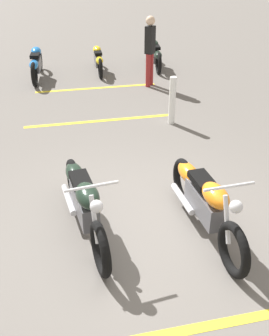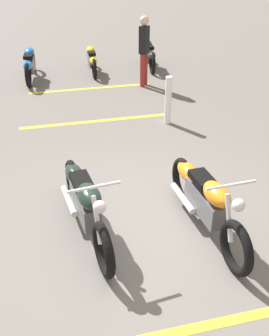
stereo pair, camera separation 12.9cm
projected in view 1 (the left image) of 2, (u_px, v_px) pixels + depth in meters
The scene contains 11 objects.
ground_plane at pixel (143, 225), 5.46m from camera, with size 60.00×60.00×0.00m, color #66605B.
motorcycle_bright_foreground at pixel (204, 200), 5.17m from camera, with size 2.23×0.62×1.04m.
motorcycle_dark_foreground at pixel (84, 201), 5.16m from camera, with size 2.23×0.62×1.04m.
motorcycle_row_far_left at pixel (155, 54), 12.03m from camera, with size 2.07×0.41×0.78m.
motorcycle_row_left at pixel (98, 59), 11.62m from camera, with size 1.91×0.30×0.72m.
motorcycle_row_center at pixel (36, 63), 11.05m from camera, with size 2.18×0.42×0.82m.
bystander_near_row at pixel (150, 48), 10.24m from camera, with size 0.32×0.32×1.79m.
bollard_post at pixel (172, 101), 8.27m from camera, with size 0.14×0.14×1.01m, color white.
parking_stripe_near at pixel (219, 324), 4.05m from camera, with size 3.20×0.12×0.01m, color yellow.
parking_stripe_mid at pixel (99, 121), 8.62m from camera, with size 3.20×0.12×0.01m, color yellow.
parking_stripe_far at pixel (96, 88), 10.55m from camera, with size 3.20×0.12×0.01m, color yellow.
Camera 1 is at (-4.19, 1.14, 3.40)m, focal length 42.35 mm.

